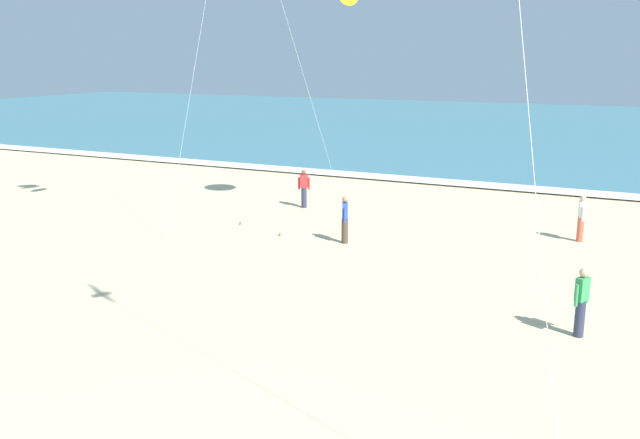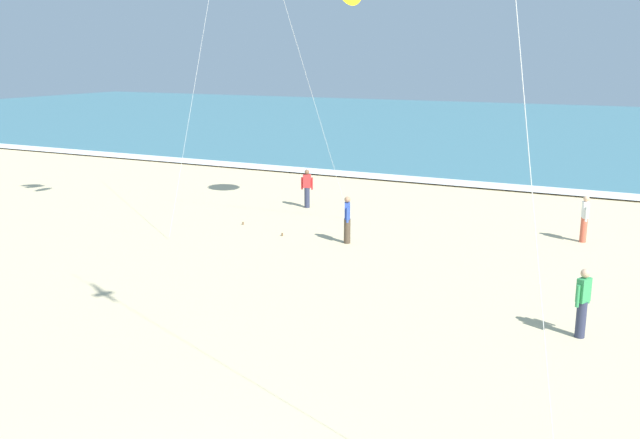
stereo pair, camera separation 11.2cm
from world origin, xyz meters
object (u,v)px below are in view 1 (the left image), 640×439
Objects in this scene: bystander_blue_top at (345,219)px; bystander_green_top at (581,302)px; bystander_white_top at (581,218)px; bystander_red_top at (304,188)px.

bystander_green_top is at bearing -32.01° from bystander_blue_top.
bystander_blue_top is 7.94m from bystander_white_top.
bystander_green_top is at bearing -84.56° from bystander_white_top.
bystander_green_top is 1.00× the size of bystander_white_top.
bystander_green_top and bystander_white_top have the same top height.
bystander_white_top and bystander_red_top have the same top height.
bystander_white_top is 1.00× the size of bystander_red_top.
bystander_red_top is (-3.74, 4.33, 0.00)m from bystander_blue_top.
bystander_blue_top and bystander_white_top have the same top height.
bystander_blue_top and bystander_red_top have the same top height.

